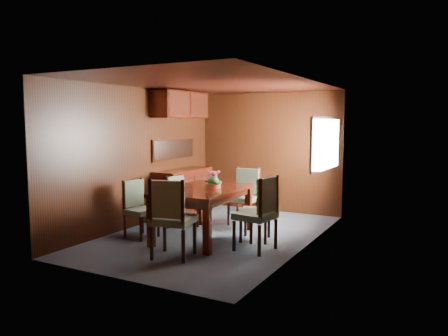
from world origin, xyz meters
The scene contains 11 objects.
ground centered at (0.00, 0.00, 0.00)m, with size 4.50×4.50×0.00m, color #3D4753.
room_shell centered at (-0.10, 0.33, 1.63)m, with size 3.06×4.52×2.41m.
sideboard centered at (-1.25, 1.00, 0.45)m, with size 0.48×1.40×0.90m, color #340D06.
dining_table centered at (-0.07, -0.24, 0.67)m, with size 1.15×1.73×0.78m.
chair_left_near centered at (-1.00, -0.66, 0.51)m, with size 0.47×0.48×0.91m.
chair_left_far centered at (-0.79, 0.17, 0.50)m, with size 0.46×0.48×0.90m.
chair_right_near centered at (1.00, -0.47, 0.59)m, with size 0.55×0.57×1.07m.
chair_right_far centered at (0.77, 0.04, 0.53)m, with size 0.53×0.54×0.95m.
chair_head centered at (0.10, -1.34, 0.60)m, with size 0.61×0.59×1.08m.
chair_foot centered at (0.09, 0.96, 0.55)m, with size 0.49×0.47×0.99m.
flower_centerpiece centered at (0.04, -0.11, 0.91)m, with size 0.26×0.26×0.26m.
Camera 1 is at (3.38, -5.98, 1.80)m, focal length 35.00 mm.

